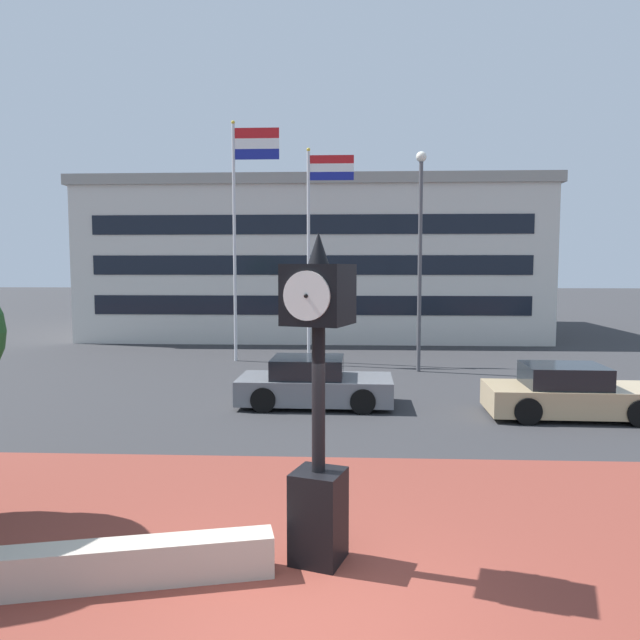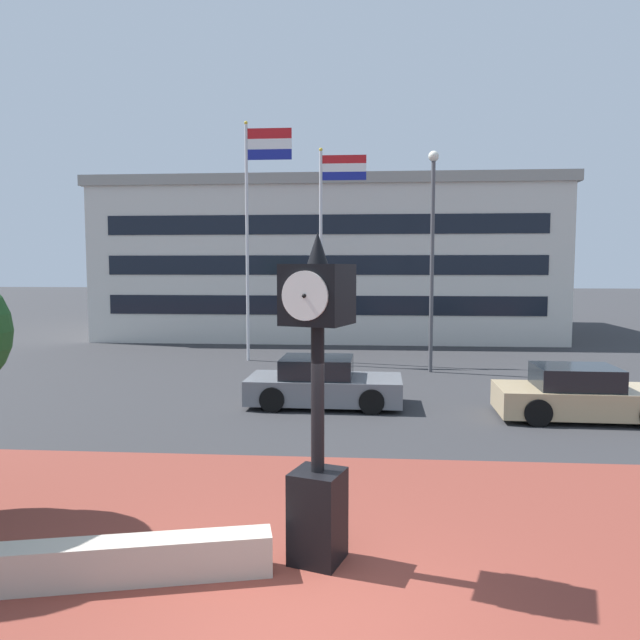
% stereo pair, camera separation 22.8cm
% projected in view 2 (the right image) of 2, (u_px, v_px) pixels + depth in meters
% --- Properties ---
extents(ground_plane, '(200.00, 200.00, 0.00)m').
position_uv_depth(ground_plane, '(305.00, 611.00, 6.52)').
color(ground_plane, '#2D2D30').
extents(plaza_brick_paving, '(44.00, 9.28, 0.01)m').
position_uv_depth(plaza_brick_paving, '(311.00, 580.00, 7.15)').
color(plaza_brick_paving, brown).
rests_on(plaza_brick_paving, ground).
extents(planter_wall, '(3.20, 1.14, 0.50)m').
position_uv_depth(planter_wall, '(134.00, 561.00, 7.12)').
color(planter_wall, '#ADA393').
rests_on(planter_wall, ground).
extents(street_clock, '(0.92, 0.93, 4.08)m').
position_uv_depth(street_clock, '(318.00, 403.00, 7.46)').
color(street_clock, black).
rests_on(street_clock, ground).
extents(car_street_mid, '(4.13, 1.98, 1.28)m').
position_uv_depth(car_street_mid, '(581.00, 395.00, 14.74)').
color(car_street_mid, tan).
rests_on(car_street_mid, ground).
extents(car_street_far, '(4.08, 2.04, 1.28)m').
position_uv_depth(car_street_far, '(323.00, 384.00, 16.17)').
color(car_street_far, slate).
rests_on(car_street_far, ground).
extents(flagpole_primary, '(1.81, 0.14, 9.17)m').
position_uv_depth(flagpole_primary, '(253.00, 216.00, 23.46)').
color(flagpole_primary, silver).
rests_on(flagpole_primary, ground).
extents(flagpole_secondary, '(1.79, 0.14, 8.14)m').
position_uv_depth(flagpole_secondary, '(326.00, 235.00, 23.31)').
color(flagpole_secondary, silver).
rests_on(flagpole_secondary, ground).
extents(civic_building, '(23.16, 14.49, 7.98)m').
position_uv_depth(civic_building, '(332.00, 261.00, 35.37)').
color(civic_building, beige).
rests_on(civic_building, ground).
extents(street_lamp_post, '(0.36, 0.36, 7.58)m').
position_uv_depth(street_lamp_post, '(432.00, 241.00, 20.94)').
color(street_lamp_post, '#4C4C51').
rests_on(street_lamp_post, ground).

